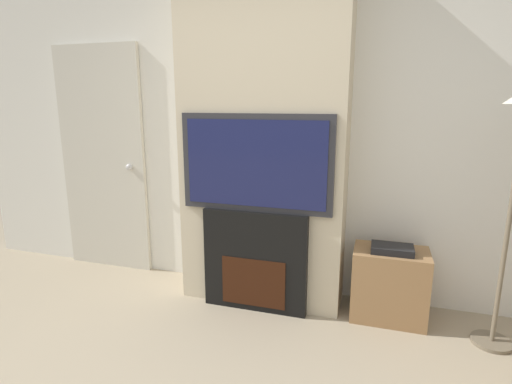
# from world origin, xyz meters

# --- Properties ---
(wall_back) EXTENTS (6.00, 0.06, 2.70)m
(wall_back) POSITION_xyz_m (0.00, 2.03, 1.35)
(wall_back) COLOR silver
(wall_back) RESTS_ON ground_plane
(chimney_breast) EXTENTS (1.26, 0.40, 2.70)m
(chimney_breast) POSITION_xyz_m (0.00, 1.80, 1.35)
(chimney_breast) COLOR beige
(chimney_breast) RESTS_ON ground_plane
(fireplace) EXTENTS (0.80, 0.15, 0.78)m
(fireplace) POSITION_xyz_m (0.00, 1.59, 0.39)
(fireplace) COLOR black
(fireplace) RESTS_ON ground_plane
(television) EXTENTS (1.13, 0.07, 0.71)m
(television) POSITION_xyz_m (0.00, 1.59, 1.14)
(television) COLOR #2D2D33
(television) RESTS_ON fireplace
(media_stand) EXTENTS (0.53, 0.35, 0.58)m
(media_stand) POSITION_xyz_m (0.98, 1.74, 0.27)
(media_stand) COLOR #997047
(media_stand) RESTS_ON ground_plane
(entry_door) EXTENTS (0.88, 0.09, 2.08)m
(entry_door) POSITION_xyz_m (-1.62, 1.97, 1.04)
(entry_door) COLOR beige
(entry_door) RESTS_ON ground_plane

